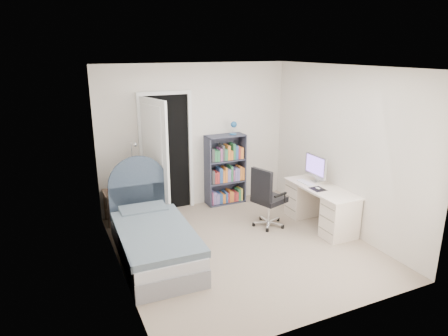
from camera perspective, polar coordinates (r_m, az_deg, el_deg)
name	(u,v)px	position (r m, az deg, el deg)	size (l,w,h in m)	color
room_shell	(244,162)	(5.38, 2.81, 0.80)	(3.50, 3.70, 2.60)	gray
door	(159,157)	(6.54, -9.24, 1.55)	(0.92, 0.81, 2.06)	black
bed	(153,238)	(5.55, -10.10, -9.78)	(0.98, 1.97, 1.20)	gray
nightstand	(117,198)	(6.66, -15.04, -4.22)	(0.42, 0.42, 0.62)	tan
floor_lamp	(135,188)	(6.69, -12.54, -2.82)	(0.19, 0.19, 1.30)	silver
bookcase	(226,171)	(7.19, 0.22, -0.49)	(0.71, 0.30, 1.50)	#393C4E
desk	(320,204)	(6.51, 13.55, -5.09)	(0.53, 1.33, 1.09)	#F4E1CC
office_chair	(266,195)	(6.25, 6.04, -3.87)	(0.55, 0.56, 0.98)	silver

